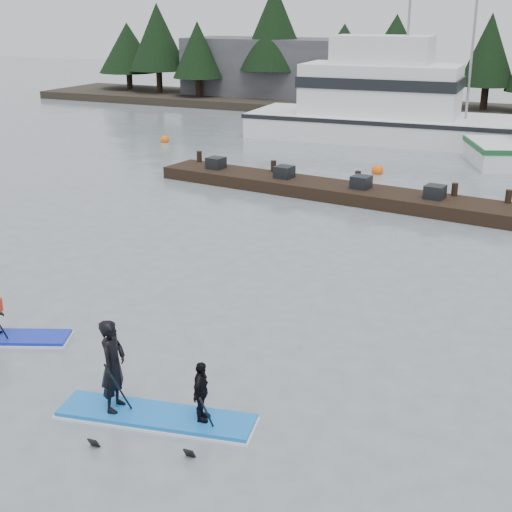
% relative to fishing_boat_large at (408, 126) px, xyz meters
% --- Properties ---
extents(ground, '(160.00, 160.00, 0.00)m').
position_rel_fishing_boat_large_xyz_m(ground, '(1.89, -30.93, -0.84)').
color(ground, slate).
rests_on(ground, ground).
extents(far_shore, '(70.00, 8.00, 0.60)m').
position_rel_fishing_boat_large_xyz_m(far_shore, '(1.89, 11.07, -0.54)').
color(far_shore, '#2D281E').
rests_on(far_shore, ground).
extents(treeline, '(60.00, 4.00, 8.00)m').
position_rel_fishing_boat_large_xyz_m(treeline, '(1.89, 11.07, -0.84)').
color(treeline, black).
rests_on(treeline, ground).
extents(waterfront_building, '(18.00, 6.00, 5.00)m').
position_rel_fishing_boat_large_xyz_m(waterfront_building, '(-12.11, 13.07, 1.66)').
color(waterfront_building, '#4C4C51').
rests_on(waterfront_building, ground).
extents(fishing_boat_large, '(19.80, 6.40, 10.82)m').
position_rel_fishing_boat_large_xyz_m(fishing_boat_large, '(0.00, 0.00, 0.00)').
color(fishing_boat_large, white).
rests_on(fishing_boat_large, ground).
extents(floating_dock, '(15.50, 3.92, 0.51)m').
position_rel_fishing_boat_large_xyz_m(floating_dock, '(0.05, -14.08, -0.58)').
color(floating_dock, black).
rests_on(floating_dock, ground).
extents(buoy_a, '(0.50, 0.50, 0.50)m').
position_rel_fishing_boat_large_xyz_m(buoy_a, '(-12.48, -6.32, -0.84)').
color(buoy_a, '#FF5F0C').
rests_on(buoy_a, ground).
extents(buoy_b, '(0.55, 0.55, 0.55)m').
position_rel_fishing_boat_large_xyz_m(buoy_b, '(0.80, -9.17, -0.84)').
color(buoy_b, '#FF5F0C').
rests_on(buoy_b, ground).
extents(paddleboard_duo, '(3.81, 1.60, 2.42)m').
position_rel_fishing_boat_large_xyz_m(paddleboard_duo, '(2.60, -31.32, -0.22)').
color(paddleboard_duo, blue).
rests_on(paddleboard_duo, ground).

